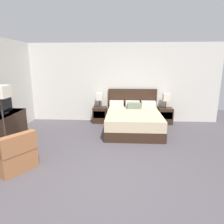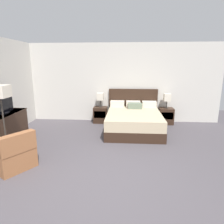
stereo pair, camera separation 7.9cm
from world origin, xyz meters
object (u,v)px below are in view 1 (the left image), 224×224
Objects in this scene: nightstand_left at (100,115)px; tv at (2,103)px; nightstand_right at (165,116)px; table_lamp_left at (100,97)px; table_lamp_right at (166,97)px; dresser at (5,129)px; armchair_by_window at (14,155)px; floor_lamp at (0,97)px; bed at (133,120)px.

nightstand_left is 0.66× the size of tv.
nightstand_right is 2.35m from table_lamp_left.
nightstand_left is 3.11m from tv.
table_lamp_right is (2.26, 0.00, 0.00)m from table_lamp_left.
tv is at bearing -155.20° from table_lamp_right.
nightstand_right is at bearing 0.00° from nightstand_left.
nightstand_right is 0.64m from table_lamp_right.
nightstand_right is 0.39× the size of dresser.
table_lamp_left reaches higher than nightstand_left.
dresser reaches higher than nightstand_left.
nightstand_left is 0.58× the size of armchair_by_window.
tv is (-2.19, -2.06, 0.17)m from table_lamp_left.
floor_lamp is at bearing -58.44° from tv.
bed is 1.49m from table_lamp_right.
armchair_by_window is (0.89, -1.21, -0.12)m from dresser.
table_lamp_right reaches higher than nightstand_right.
floor_lamp is at bearing -123.45° from nightstand_left.
bed reaches higher than armchair_by_window.
nightstand_right is 4.84m from armchair_by_window.
tv reaches higher than table_lamp_right.
table_lamp_left is at bearing 56.57° from floor_lamp.
armchair_by_window is (-3.56, -3.28, -0.63)m from table_lamp_right.
dresser is (-2.19, -2.07, 0.13)m from nightstand_left.
bed reaches higher than nightstand_left.
tv reaches higher than dresser.
nightstand_left is at bearing 43.44° from dresser.
floor_lamp reaches higher than tv.
floor_lamp is (-4.05, -2.71, 0.42)m from table_lamp_right.
bed is at bearing 33.66° from floor_lamp.
floor_lamp is at bearing 130.23° from armchair_by_window.
nightstand_right is (2.26, 0.00, 0.00)m from nightstand_left.
dresser is 0.67m from tv.
armchair_by_window is at bearing -133.96° from bed.
floor_lamp reaches higher than table_lamp_left.
table_lamp_left is 3.59m from armchair_by_window.
bed reaches higher than dresser.
nightstand_left is 3.41m from floor_lamp.
floor_lamp is (-4.05, -2.70, 1.06)m from nightstand_right.
nightstand_left is at bearing -90.00° from table_lamp_left.
table_lamp_right is at bearing 0.00° from table_lamp_left.
tv is at bearing -155.21° from nightstand_right.
nightstand_left is 3.02m from dresser.
table_lamp_right reaches higher than armchair_by_window.
armchair_by_window is at bearing -137.36° from nightstand_right.
bed reaches higher than nightstand_right.
bed is 3.65m from floor_lamp.
nightstand_left is 1.10× the size of table_lamp_left.
table_lamp_left is (-0.00, 0.00, 0.64)m from nightstand_left.
floor_lamp reaches higher than armchair_by_window.
armchair_by_window is at bearing -49.77° from floor_lamp.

